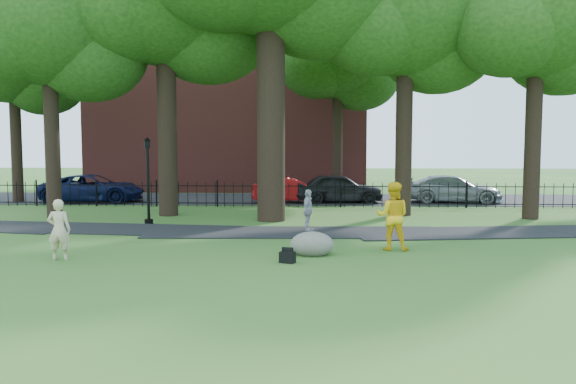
{
  "coord_description": "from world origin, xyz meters",
  "views": [
    {
      "loc": [
        1.61,
        -15.06,
        2.96
      ],
      "look_at": [
        0.88,
        2.0,
        1.55
      ],
      "focal_mm": 35.0,
      "sensor_mm": 36.0,
      "label": 1
    }
  ],
  "objects_px": {
    "woman": "(59,230)",
    "red_sedan": "(290,190)",
    "boulder": "(312,242)",
    "lamppost": "(148,182)",
    "man": "(393,216)"
  },
  "relations": [
    {
      "from": "boulder",
      "to": "lamppost",
      "type": "bearing_deg",
      "value": 136.92
    },
    {
      "from": "red_sedan",
      "to": "woman",
      "type": "bearing_deg",
      "value": 154.61
    },
    {
      "from": "lamppost",
      "to": "man",
      "type": "bearing_deg",
      "value": -49.09
    },
    {
      "from": "boulder",
      "to": "lamppost",
      "type": "xyz_separation_m",
      "value": [
        -6.2,
        5.79,
        1.26
      ]
    },
    {
      "from": "woman",
      "to": "red_sedan",
      "type": "height_order",
      "value": "woman"
    },
    {
      "from": "man",
      "to": "boulder",
      "type": "distance_m",
      "value": 2.51
    },
    {
      "from": "woman",
      "to": "red_sedan",
      "type": "distance_m",
      "value": 15.89
    },
    {
      "from": "woman",
      "to": "lamppost",
      "type": "xyz_separation_m",
      "value": [
        0.36,
        6.75,
        0.81
      ]
    },
    {
      "from": "lamppost",
      "to": "woman",
      "type": "bearing_deg",
      "value": -111.86
    },
    {
      "from": "boulder",
      "to": "woman",
      "type": "bearing_deg",
      "value": -171.71
    },
    {
      "from": "woman",
      "to": "boulder",
      "type": "relative_size",
      "value": 1.34
    },
    {
      "from": "lamppost",
      "to": "red_sedan",
      "type": "distance_m",
      "value": 9.67
    },
    {
      "from": "boulder",
      "to": "red_sedan",
      "type": "relative_size",
      "value": 0.3
    },
    {
      "from": "lamppost",
      "to": "red_sedan",
      "type": "height_order",
      "value": "lamppost"
    },
    {
      "from": "man",
      "to": "red_sedan",
      "type": "relative_size",
      "value": 0.48
    }
  ]
}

